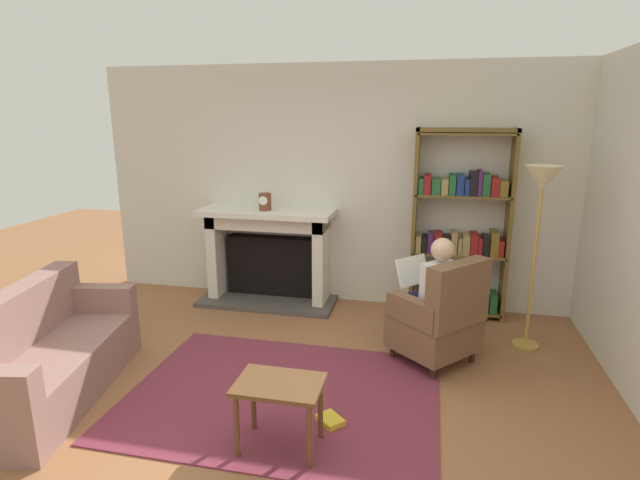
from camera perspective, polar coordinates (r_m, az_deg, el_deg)
name	(u,v)px	position (r m, az deg, el deg)	size (l,w,h in m)	color
ground	(271,418)	(3.89, -5.62, -19.51)	(14.00, 14.00, 0.00)	#935E3A
back_wall	(337,186)	(5.77, 1.96, 6.14)	(5.60, 0.10, 2.70)	silver
side_wall_right	(637,219)	(4.67, 32.39, 2.06)	(0.10, 5.20, 2.70)	silver
area_rug	(283,395)	(4.12, -4.28, -17.22)	(2.40, 1.80, 0.01)	maroon
fireplace	(269,252)	(5.87, -5.78, -1.42)	(1.58, 0.64, 1.10)	#4C4742
mantel_clock	(265,202)	(5.64, -6.29, 4.36)	(0.14, 0.14, 0.19)	brown
bookshelf	(460,230)	(5.54, 15.67, 1.10)	(1.01, 0.32, 2.02)	brown
armchair_reading	(440,318)	(4.53, 13.52, -8.65)	(0.89, 0.89, 0.97)	#331E14
seated_reader	(431,293)	(4.53, 12.54, -5.93)	(0.59, 0.57, 1.14)	silver
sofa_floral	(45,358)	(4.51, -28.84, -11.68)	(1.04, 1.81, 0.85)	#916961
side_table	(279,393)	(3.38, -4.66, -17.00)	(0.56, 0.39, 0.48)	brown
scattered_books	(307,402)	(3.99, -1.48, -17.98)	(0.63, 0.61, 0.04)	#267233
floor_lamp	(541,195)	(4.85, 23.89, 4.69)	(0.32, 0.32, 1.72)	#B7933F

